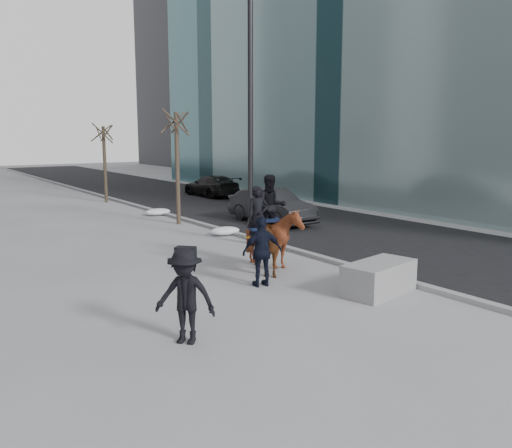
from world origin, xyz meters
TOP-DOWN VIEW (x-y plane):
  - ground at (0.00, 0.00)m, footprint 120.00×120.00m
  - road at (7.00, 10.00)m, footprint 8.00×90.00m
  - curb at (3.00, 10.00)m, footprint 0.25×90.00m
  - planter at (1.81, -1.32)m, footprint 2.04×1.30m
  - car_near at (5.77, 8.44)m, footprint 1.68×4.47m
  - car_far at (8.62, 18.53)m, footprint 1.86×4.45m
  - tree_near at (2.40, 10.44)m, footprint 1.20×1.20m
  - tree_far at (2.40, 19.36)m, footprint 1.20×1.20m
  - mounted_left at (0.60, 1.85)m, footprint 1.38×2.00m
  - mounted_right at (1.27, 2.18)m, footprint 1.90×1.99m
  - feeder at (-0.11, 0.77)m, footprint 1.10×0.96m
  - camera_crew at (-3.38, -1.48)m, footprint 1.24×1.28m
  - lamppost at (2.60, 5.22)m, footprint 0.25×1.37m
  - snow_piles at (2.70, 6.99)m, footprint 1.23×14.63m

SIDE VIEW (x-z plane):
  - ground at x=0.00m, z-range 0.00..0.00m
  - road at x=7.00m, z-range 0.00..0.01m
  - curb at x=3.00m, z-range 0.00..0.12m
  - snow_piles at x=2.70m, z-range 0.00..0.31m
  - planter at x=1.81m, z-range 0.00..0.76m
  - car_far at x=8.62m, z-range 0.00..1.28m
  - car_near at x=5.77m, z-range 0.00..1.46m
  - feeder at x=-0.11m, z-range 0.00..1.76m
  - mounted_left at x=0.60m, z-range -0.30..2.07m
  - camera_crew at x=-3.38m, z-range 0.01..1.76m
  - mounted_right at x=1.27m, z-range -0.26..2.36m
  - tree_far at x=2.40m, z-range 0.00..4.61m
  - tree_near at x=2.40m, z-range 0.00..5.13m
  - lamppost at x=2.60m, z-range 0.45..9.54m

